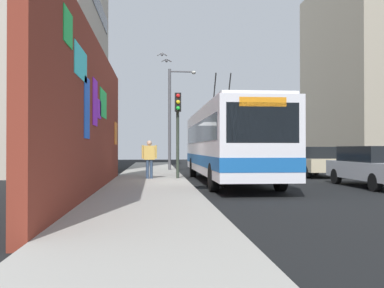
{
  "coord_description": "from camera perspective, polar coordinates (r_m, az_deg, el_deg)",
  "views": [
    {
      "loc": [
        -17.24,
        1.39,
        1.49
      ],
      "look_at": [
        2.75,
        -0.38,
        1.71
      ],
      "focal_mm": 39.66,
      "sensor_mm": 36.0,
      "label": 1
    }
  ],
  "objects": [
    {
      "name": "curbside_puddle",
      "position": [
        16.35,
        1.98,
        -5.84
      ],
      "size": [
        1.34,
        1.34,
        0.0
      ],
      "primitive_type": "cylinder",
      "color": "black",
      "rests_on": "ground_plane"
    },
    {
      "name": "city_bus",
      "position": [
        18.61,
        4.83,
        0.36
      ],
      "size": [
        12.15,
        2.63,
        5.03
      ],
      "color": "silver",
      "rests_on": "ground_plane"
    },
    {
      "name": "flying_pigeons",
      "position": [
        20.09,
        -2.84,
        15.69
      ],
      "size": [
        11.67,
        2.2,
        3.37
      ],
      "color": "#47474C"
    },
    {
      "name": "traffic_light",
      "position": [
        19.13,
        -1.92,
        3.21
      ],
      "size": [
        0.49,
        0.28,
        3.87
      ],
      "color": "#2D382D",
      "rests_on": "sidewalk_slab"
    },
    {
      "name": "street_lamp",
      "position": [
        26.85,
        -2.6,
        4.37
      ],
      "size": [
        0.44,
        1.76,
        6.37
      ],
      "color": "#4C4C51",
      "rests_on": "sidewalk_slab"
    },
    {
      "name": "ground_plane",
      "position": [
        17.37,
        -0.44,
        -5.54
      ],
      "size": [
        80.0,
        80.0,
        0.0
      ],
      "primitive_type": "plane",
      "color": "black"
    },
    {
      "name": "pedestrian_midblock",
      "position": [
        19.02,
        -5.76,
        -1.63
      ],
      "size": [
        0.23,
        0.68,
        1.7
      ],
      "color": "#2D3F59",
      "rests_on": "sidewalk_slab"
    },
    {
      "name": "building_far_left",
      "position": [
        29.87,
        -20.94,
        17.63
      ],
      "size": [
        13.38,
        8.31,
        21.64
      ],
      "color": "#B2A899",
      "rests_on": "ground_plane"
    },
    {
      "name": "sidewalk_slab",
      "position": [
        17.3,
        -5.75,
        -5.3
      ],
      "size": [
        48.0,
        3.2,
        0.15
      ],
      "primitive_type": "cube",
      "color": "#9E9B93",
      "rests_on": "ground_plane"
    },
    {
      "name": "parked_car_champagne",
      "position": [
        23.59,
        15.8,
        -2.18
      ],
      "size": [
        4.48,
        1.79,
        1.58
      ],
      "color": "#C6B793",
      "rests_on": "ground_plane"
    },
    {
      "name": "building_far_right",
      "position": [
        38.7,
        23.7,
        8.69
      ],
      "size": [
        12.57,
        8.84,
        15.42
      ],
      "color": "#9E937F",
      "rests_on": "ground_plane"
    },
    {
      "name": "graffiti_wall",
      "position": [
        13.91,
        -13.15,
        3.47
      ],
      "size": [
        14.98,
        0.32,
        4.95
      ],
      "color": "maroon",
      "rests_on": "ground_plane"
    },
    {
      "name": "parked_car_silver",
      "position": [
        17.77,
        23.16,
        -2.68
      ],
      "size": [
        4.76,
        1.8,
        1.58
      ],
      "color": "#B7B7BC",
      "rests_on": "ground_plane"
    }
  ]
}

